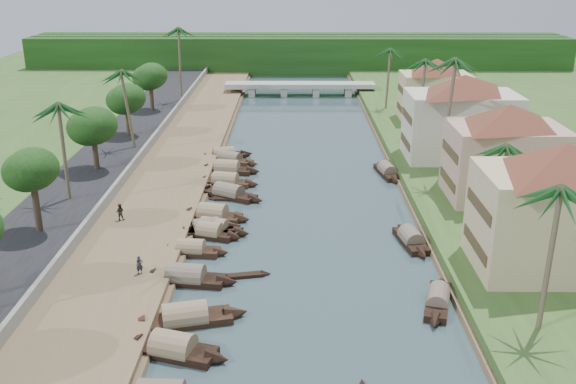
{
  "coord_description": "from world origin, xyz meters",
  "views": [
    {
      "loc": [
        -1.4,
        -47.93,
        24.26
      ],
      "look_at": [
        -1.83,
        13.2,
        2.0
      ],
      "focal_mm": 40.0,
      "sensor_mm": 36.0,
      "label": 1
    }
  ],
  "objects_px": {
    "bridge": "(300,86)",
    "person_near": "(140,265)",
    "sampan_1": "(173,349)",
    "building_near": "(558,207)"
  },
  "relations": [
    {
      "from": "bridge",
      "to": "building_near",
      "type": "relative_size",
      "value": 1.89
    },
    {
      "from": "sampan_1",
      "to": "person_near",
      "type": "height_order",
      "value": "person_near"
    },
    {
      "from": "person_near",
      "to": "sampan_1",
      "type": "bearing_deg",
      "value": -94.74
    },
    {
      "from": "sampan_1",
      "to": "building_near",
      "type": "bearing_deg",
      "value": 36.96
    },
    {
      "from": "building_near",
      "to": "bridge",
      "type": "bearing_deg",
      "value": 104.39
    },
    {
      "from": "person_near",
      "to": "bridge",
      "type": "bearing_deg",
      "value": 51.31
    },
    {
      "from": "bridge",
      "to": "person_near",
      "type": "height_order",
      "value": "bridge"
    },
    {
      "from": "building_near",
      "to": "person_near",
      "type": "xyz_separation_m",
      "value": [
        -32.44,
        -0.49,
        -4.83
      ]
    },
    {
      "from": "sampan_1",
      "to": "bridge",
      "type": "bearing_deg",
      "value": 100.57
    },
    {
      "from": "building_near",
      "to": "sampan_1",
      "type": "height_order",
      "value": "building_near"
    }
  ]
}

